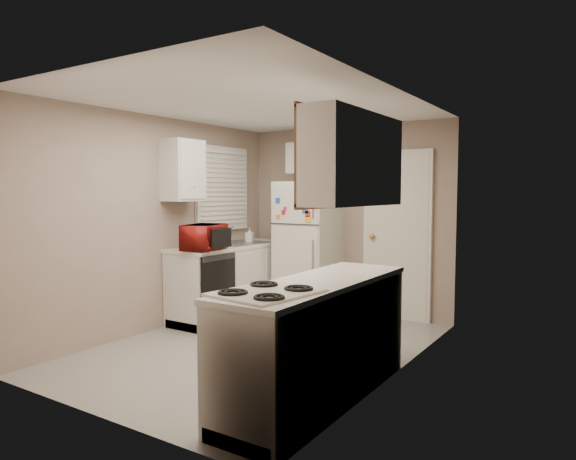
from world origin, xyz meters
The scene contains 19 objects.
floor centered at (0.00, 0.00, 0.00)m, with size 3.80×3.80×0.00m, color #B2ABA2.
ceiling centered at (0.00, 0.00, 2.40)m, with size 3.80×3.80×0.00m, color white.
wall_left centered at (-1.40, 0.00, 1.20)m, with size 3.80×3.80×0.00m, color gray.
wall_right centered at (1.40, 0.00, 1.20)m, with size 3.80×3.80×0.00m, color gray.
wall_back centered at (0.00, 1.90, 1.20)m, with size 2.80×2.80×0.00m, color gray.
wall_front centered at (0.00, -1.90, 1.20)m, with size 2.80×2.80×0.00m, color gray.
left_counter centered at (-1.10, 0.90, 0.45)m, with size 0.60×1.80×0.90m, color silver.
dishwasher centered at (-0.81, 0.30, 0.49)m, with size 0.03×0.58×0.72m, color black.
sink centered at (-1.10, 1.05, 0.86)m, with size 0.54×0.74×0.16m, color gray.
microwave centered at (-0.95, 0.23, 1.05)m, with size 0.29×0.53×0.35m, color maroon.
soap_bottle centered at (-1.09, 1.26, 1.00)m, with size 0.09×0.09×0.19m, color silver.
window_blinds centered at (-1.36, 1.05, 1.60)m, with size 0.10×0.98×1.08m, color silver.
upper_cabinet_left centered at (-1.25, 0.22, 1.80)m, with size 0.30×0.45×0.70m, color silver.
refrigerator centered at (-0.38, 1.57, 0.84)m, with size 0.69×0.67×1.69m, color silver.
cabinet_over_fridge centered at (-0.40, 1.75, 2.00)m, with size 0.70×0.30×0.40m, color silver.
interior_door centered at (0.70, 1.86, 1.02)m, with size 0.86×0.06×2.08m, color silver.
right_counter centered at (1.10, -0.80, 0.45)m, with size 0.60×2.00×0.90m, color silver.
stove centered at (1.07, -1.41, 0.39)m, with size 0.52×0.65×0.79m, color silver.
upper_cabinet_right centered at (1.25, -0.50, 1.80)m, with size 0.30×1.20×0.70m, color silver.
Camera 1 is at (2.96, -4.09, 1.55)m, focal length 32.00 mm.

